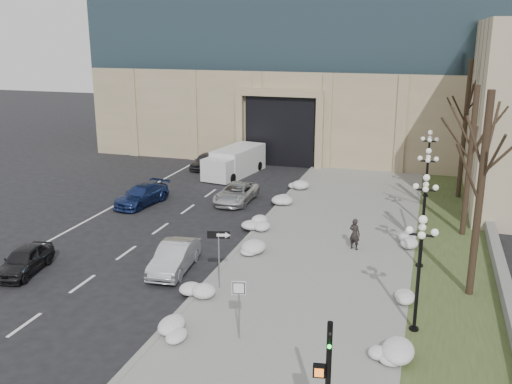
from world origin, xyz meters
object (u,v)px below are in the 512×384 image
Objects in this scene: pedestrian at (355,234)px; lamppost_b at (424,209)px; lamppost_a at (420,258)px; one_way_sign at (222,242)px; car_e at (206,161)px; car_d at (236,193)px; car_a at (24,260)px; car_b at (174,257)px; box_truck at (235,162)px; keep_sign at (239,298)px; lamppost_d at (429,154)px; lamppost_c at (427,177)px; car_c at (142,195)px.

lamppost_b is at bearing -178.34° from pedestrian.
one_way_sign is at bearing 171.05° from lamppost_a.
lamppost_a reaches higher than car_e.
lamppost_a is (12.28, -14.48, 2.43)m from car_d.
car_a is at bearing -111.96° from car_d.
car_b is 21.44m from car_e.
keep_sign is (8.68, -24.35, 0.76)m from box_truck.
keep_sign is (5.11, -5.29, 1.11)m from car_b.
car_d is at bearing 96.16° from keep_sign.
lamppost_c is at bearing -90.00° from lamppost_d.
lamppost_d is (17.99, -3.55, 2.41)m from car_e.
car_c is at bearing 146.43° from lamppost_a.
keep_sign reaches higher than car_b.
car_b is 1.49× the size of one_way_sign.
car_d is 2.72× the size of pedestrian.
lamppost_c is at bearing -25.96° from car_e.
lamppost_d is (11.37, 16.84, 2.38)m from car_b.
pedestrian reaches higher than car_a.
pedestrian is 4.19m from lamppost_b.
lamppost_a is at bearing -10.07° from car_a.
car_c is at bearing -98.95° from box_truck.
car_d is 13.49m from lamppost_d.
lamppost_a is at bearing -90.00° from lamppost_c.
lamppost_a is at bearing -23.24° from one_way_sign.
car_e is at bearing 98.31° from car_c.
lamppost_b is (0.00, 6.50, 0.00)m from lamppost_a.
car_d is at bearing -14.08° from pedestrian.
car_d is 0.97× the size of lamppost_a.
car_d is 1.18× the size of car_e.
lamppost_b reaches higher than pedestrian.
keep_sign is 0.51× the size of lamppost_b.
one_way_sign is (6.58, -20.41, 1.28)m from box_truck.
car_a is 22.30m from lamppost_c.
car_e is 0.82× the size of lamppost_c.
car_a is 0.54× the size of box_truck.
car_c is at bearing 115.81° from keep_sign.
lamppost_d is (6.25, 22.12, 1.28)m from keep_sign.
pedestrian is 18.09m from box_truck.
car_b is 0.60× the size of box_truck.
car_a is at bearing -80.92° from car_c.
lamppost_a is (11.37, -2.66, 2.38)m from car_b.
one_way_sign is at bearing 104.83° from keep_sign.
pedestrian reaches higher than car_d.
lamppost_a is at bearing 136.19° from pedestrian.
car_b is 0.88× the size of lamppost_c.
car_e is at bearing 150.80° from lamppost_c.
car_a is 12.34m from keep_sign.
lamppost_c reaches higher than car_d.
lamppost_c and lamppost_d have the same top height.
lamppost_b reaches higher than one_way_sign.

